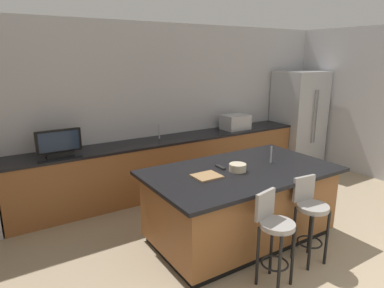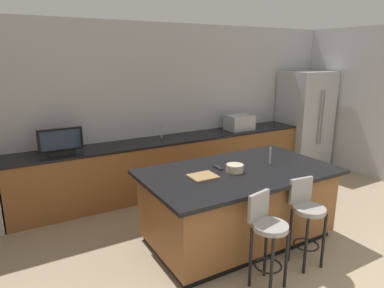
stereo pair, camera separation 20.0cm
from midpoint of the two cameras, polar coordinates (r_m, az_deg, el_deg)
The scene contains 13 objects.
wall_back at distance 5.88m, azimuth -3.29°, elevation 6.31°, with size 7.34×0.12×2.76m, color #BCBCC1.
counter_back at distance 5.71m, azimuth -2.41°, elevation -3.47°, with size 5.08×0.62×0.91m.
kitchen_island at distance 4.28m, azimuth 9.08°, elevation -10.00°, with size 2.32×1.34×0.91m.
refrigerator at distance 7.37m, azimuth 19.18°, elevation 3.97°, with size 0.92×0.82×1.93m.
microwave at distance 6.31m, azimuth 8.88°, elevation 3.62°, with size 0.48×0.36×0.27m, color #B7BABF.
tv_monitor at distance 4.97m, azimuth -20.23°, elevation 0.26°, with size 0.59×0.16×0.36m.
sink_faucet_back at distance 5.59m, azimuth -4.16°, elevation 2.18°, with size 0.02×0.02×0.24m, color #B2B2B7.
sink_faucet_island at distance 4.39m, azimuth 14.33°, elevation -1.90°, with size 0.02×0.02×0.22m, color #B2B2B7.
bar_stool_left at distance 3.46m, azimuth 14.24°, elevation -14.41°, with size 0.35×0.36×0.96m.
bar_stool_right at distance 3.94m, azimuth 20.17°, elevation -11.24°, with size 0.34×0.35×0.96m.
fruit_bowl at distance 4.03m, azimuth 8.66°, elevation -4.05°, with size 0.20×0.20×0.09m, color beige.
tv_remote at distance 4.14m, azimuth 5.79°, elevation -3.98°, with size 0.04×0.17×0.02m, color black.
cutting_board at distance 3.84m, azimuth 3.35°, elevation -5.47°, with size 0.30×0.26×0.02m, color #A87F51.
Camera 2 is at (-2.51, -0.73, 2.24)m, focal length 31.58 mm.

